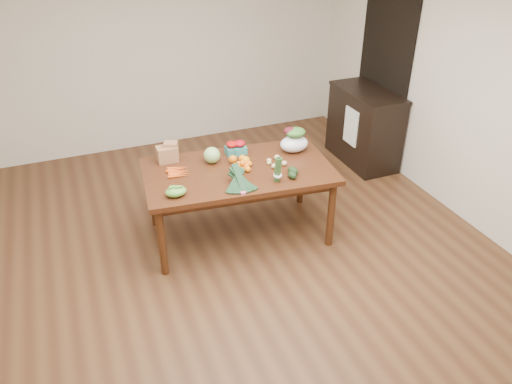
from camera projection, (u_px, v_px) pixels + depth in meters
name	position (u px, v px, depth m)	size (l,w,h in m)	color
floor	(241.00, 269.00, 4.62)	(6.00, 6.00, 0.00)	#54341C
room_walls	(239.00, 136.00, 3.92)	(5.02, 6.02, 2.70)	beige
dining_table	(239.00, 203.00, 4.91)	(1.77, 0.98, 0.75)	#452110
doorway_dark	(383.00, 77.00, 6.14)	(0.02, 1.00, 2.10)	black
cabinet	(364.00, 127.00, 6.27)	(0.52, 1.02, 0.94)	black
dish_towel	(351.00, 127.00, 6.07)	(0.02, 0.28, 0.45)	white
paper_bag	(167.00, 152.00, 4.82)	(0.26, 0.22, 0.18)	#A56D4A
cabbage	(212.00, 155.00, 4.79)	(0.16, 0.16, 0.16)	#9BD57A
strawberry_basket_a	(232.00, 149.00, 4.97)	(0.12, 0.12, 0.11)	#B4160C
strawberry_basket_b	(240.00, 148.00, 4.98)	(0.12, 0.12, 0.11)	red
orange_a	(233.00, 159.00, 4.80)	(0.08, 0.08, 0.08)	orange
orange_b	(242.00, 158.00, 4.83)	(0.07, 0.07, 0.07)	orange
orange_c	(246.00, 160.00, 4.78)	(0.09, 0.09, 0.09)	#F0A20E
mandarin_cluster	(243.00, 165.00, 4.70)	(0.18, 0.18, 0.09)	orange
carrots	(179.00, 172.00, 4.65)	(0.22, 0.22, 0.03)	#DF4912
snap_pea_bag	(176.00, 192.00, 4.28)	(0.19, 0.14, 0.08)	#68B03B
kale_bunch	(240.00, 180.00, 4.37)	(0.32, 0.40, 0.16)	black
asparagus_bundle	(278.00, 169.00, 4.45)	(0.08, 0.08, 0.25)	#457D39
potato_a	(269.00, 163.00, 4.78)	(0.05, 0.04, 0.04)	#DBC97E
potato_b	(274.00, 166.00, 4.72)	(0.06, 0.05, 0.05)	tan
potato_c	(277.00, 157.00, 4.88)	(0.06, 0.05, 0.05)	#CEB777
potato_d	(269.00, 160.00, 4.82)	(0.05, 0.05, 0.04)	#DDB57F
potato_e	(284.00, 163.00, 4.77)	(0.06, 0.05, 0.05)	#DABD7E
avocado_a	(292.00, 175.00, 4.55)	(0.07, 0.10, 0.07)	black
avocado_b	(293.00, 171.00, 4.60)	(0.08, 0.12, 0.08)	black
salad_bag	(294.00, 141.00, 4.99)	(0.29, 0.22, 0.23)	white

